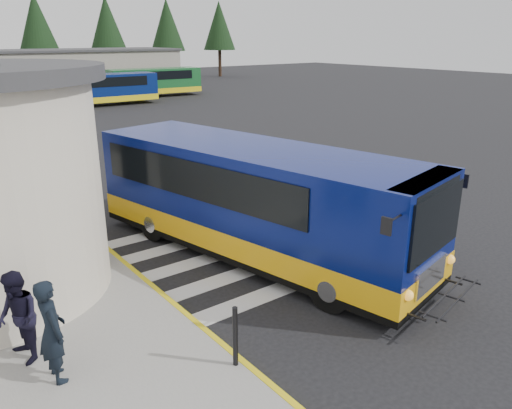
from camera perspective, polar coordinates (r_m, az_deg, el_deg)
ground at (r=14.76m, az=-0.19°, el=-3.06°), size 140.00×140.00×0.00m
curb_strip at (r=16.42m, az=-20.31°, el=-1.69°), size 0.12×34.00×0.16m
crosswalk at (r=13.89m, az=0.17°, el=-4.48°), size 8.00×5.35×0.01m
depot_building at (r=54.91m, az=-23.01°, el=13.79°), size 26.40×8.40×4.20m
tree_line at (r=62.64m, az=-25.37°, el=18.23°), size 58.40×4.40×10.00m
transit_bus at (r=12.81m, az=-0.07°, el=0.02°), size 4.99×10.47×2.87m
pedestrian_a at (r=8.79m, az=-22.30°, el=-13.20°), size 0.43×0.65×1.77m
pedestrian_b at (r=9.49m, az=-25.57°, el=-11.64°), size 0.69×0.85×1.66m
bollard at (r=8.65m, az=-2.38°, el=-14.84°), size 0.09×0.09×1.11m
far_bus_a at (r=43.88m, az=-16.90°, el=12.63°), size 8.48×2.69×2.17m
far_bus_b at (r=49.30m, az=-11.52°, el=13.68°), size 8.76×3.03×2.22m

